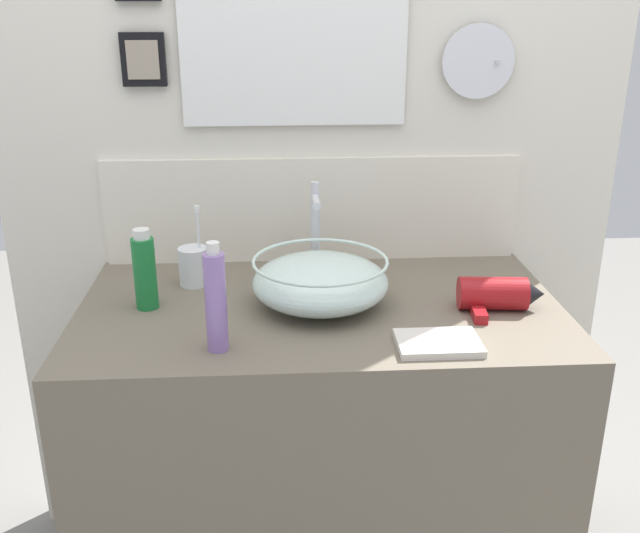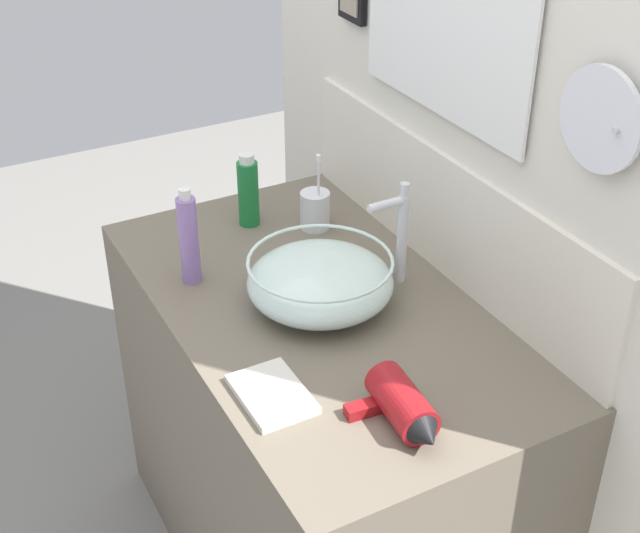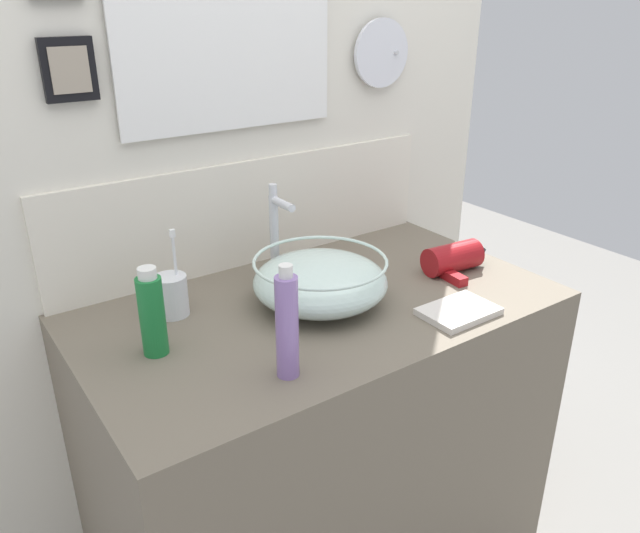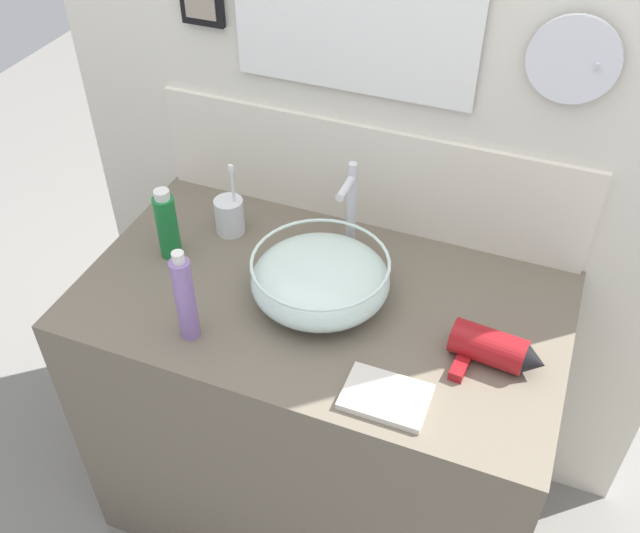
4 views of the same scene
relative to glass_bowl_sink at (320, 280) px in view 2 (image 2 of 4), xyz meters
The scene contains 9 objects.
vanity_counter 0.50m from the glass_bowl_sink, 36.20° to the right, with size 1.16×0.66×0.88m, color #6B6051.
back_panel 0.43m from the glass_bowl_sink, 89.74° to the left, with size 1.70×0.09×2.36m.
glass_bowl_sink is the anchor object (origin of this frame).
faucet 0.22m from the glass_bowl_sink, 90.00° to the left, with size 0.02×0.10×0.25m.
hair_drier 0.43m from the glass_bowl_sink, ahead, with size 0.21×0.14×0.08m.
toothbrush_cup 0.35m from the glass_bowl_sink, 153.99° to the left, with size 0.08×0.08×0.21m.
lotion_bottle 0.32m from the glass_bowl_sink, 136.15° to the right, with size 0.05×0.05×0.24m.
soap_dispenser 0.41m from the glass_bowl_sink, behind, with size 0.05×0.05×0.20m.
hand_towel 0.34m from the glass_bowl_sink, 44.46° to the right, with size 0.18×0.12×0.02m, color silver.
Camera 2 is at (1.45, -0.78, 2.01)m, focal length 50.00 mm.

